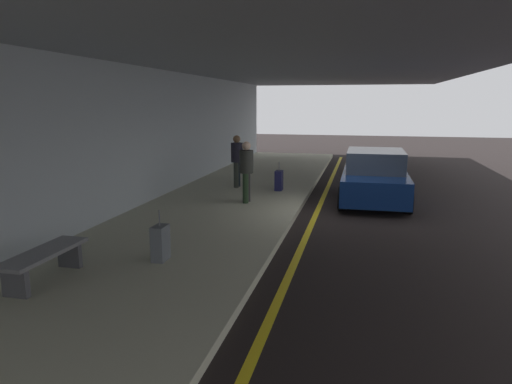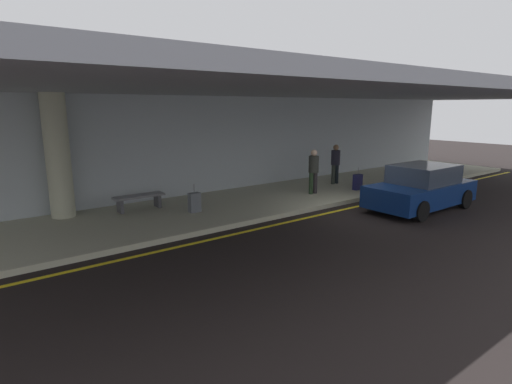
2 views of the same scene
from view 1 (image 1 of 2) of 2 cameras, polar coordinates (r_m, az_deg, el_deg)
ground_plane at (r=11.96m, az=10.19°, el=-2.90°), size 60.00×60.00×0.00m
sidewalk at (r=12.48m, az=-4.16°, el=-1.81°), size 26.00×4.20×0.15m
lane_stripe_yellow at (r=12.00m, az=7.51°, el=-2.75°), size 26.00×0.14×0.01m
ceiling_overhang at (r=12.07m, az=-2.07°, el=16.29°), size 28.00×13.20×0.30m
terminal_back_wall at (r=13.05m, az=-13.81°, el=6.58°), size 26.00×0.30×3.80m
car_navy at (r=13.77m, az=14.61°, el=1.78°), size 4.10×1.92×1.50m
traveler_with_luggage at (r=12.45m, az=-1.20°, el=3.05°), size 0.38×0.38×1.68m
person_waiting_for_ride at (r=14.79m, az=-2.41°, el=4.32°), size 0.38×0.38×1.68m
suitcase_upright_primary at (r=14.30m, az=2.89°, el=1.45°), size 0.36×0.22×0.90m
suitcase_upright_secondary at (r=8.14m, az=-11.87°, el=-6.27°), size 0.36×0.22×0.90m
bench_metal at (r=7.78m, az=-24.98°, el=-7.60°), size 1.60×0.50×0.48m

